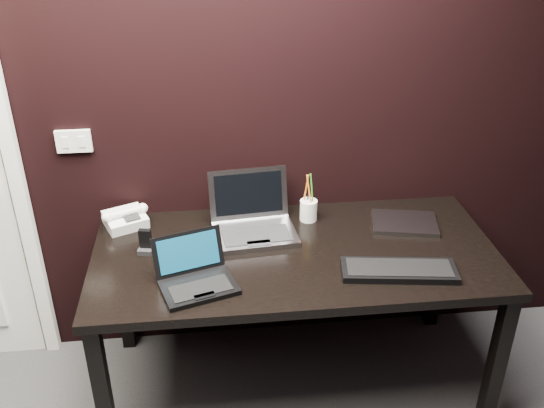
{
  "coord_description": "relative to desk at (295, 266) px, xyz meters",
  "views": [
    {
      "loc": [
        -0.04,
        -0.72,
        2.13
      ],
      "look_at": [
        0.2,
        1.35,
        1.0
      ],
      "focal_mm": 40.0,
      "sensor_mm": 36.0,
      "label": 1
    }
  ],
  "objects": [
    {
      "name": "silver_laptop",
      "position": [
        -0.16,
        0.17,
        0.12
      ],
      "size": [
        0.38,
        0.35,
        0.24
      ],
      "color": "#95959A",
      "rests_on": "desk"
    },
    {
      "name": "desk",
      "position": [
        0.0,
        0.0,
        0.0
      ],
      "size": [
        1.7,
        0.8,
        0.74
      ],
      "color": "black",
      "rests_on": "ground"
    },
    {
      "name": "closed_laptop",
      "position": [
        0.52,
        0.16,
        0.09
      ],
      "size": [
        0.32,
        0.26,
        0.02
      ],
      "color": "gray",
      "rests_on": "desk"
    },
    {
      "name": "pen_cup",
      "position": [
        0.1,
        0.25,
        0.13
      ],
      "size": [
        0.1,
        0.1,
        0.23
      ],
      "color": "white",
      "rests_on": "desk"
    },
    {
      "name": "wall_back",
      "position": [
        -0.3,
        0.4,
        0.64
      ],
      "size": [
        4.0,
        0.0,
        4.0
      ],
      "primitive_type": "plane",
      "rotation": [
        1.57,
        0.0,
        0.0
      ],
      "color": "black",
      "rests_on": "ground"
    },
    {
      "name": "mobile_phone",
      "position": [
        -0.62,
        0.06,
        0.12
      ],
      "size": [
        0.07,
        0.06,
        0.1
      ],
      "color": "black",
      "rests_on": "desk"
    },
    {
      "name": "desk_phone",
      "position": [
        -0.73,
        0.29,
        0.12
      ],
      "size": [
        0.22,
        0.21,
        0.1
      ],
      "color": "silver",
      "rests_on": "desk"
    },
    {
      "name": "wall_switch",
      "position": [
        -0.92,
        0.39,
        0.46
      ],
      "size": [
        0.15,
        0.02,
        0.1
      ],
      "color": "silver",
      "rests_on": "wall_back"
    },
    {
      "name": "ext_keyboard",
      "position": [
        0.38,
        -0.21,
        0.09
      ],
      "size": [
        0.47,
        0.22,
        0.03
      ],
      "color": "black",
      "rests_on": "desk"
    },
    {
      "name": "netbook",
      "position": [
        -0.42,
        -0.2,
        0.11
      ],
      "size": [
        0.34,
        0.32,
        0.18
      ],
      "color": "black",
      "rests_on": "desk"
    }
  ]
}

